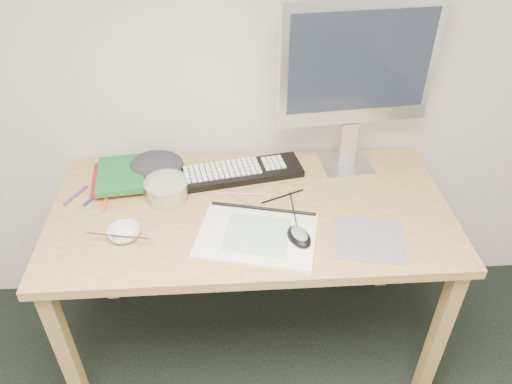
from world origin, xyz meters
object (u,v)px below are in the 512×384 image
sketchpad (257,236)px  keyboard (242,172)px  desk (251,225)px  monitor (358,68)px  rice_bowl (124,233)px

sketchpad → keyboard: size_ratio=0.84×
desk → keyboard: 0.23m
desk → sketchpad: (0.01, -0.15, 0.09)m
sketchpad → monitor: 0.68m
desk → keyboard: size_ratio=3.08×
desk → sketchpad: size_ratio=3.69×
sketchpad → monitor: monitor is taller
desk → monitor: 0.67m
desk → sketchpad: 0.18m
sketchpad → rice_bowl: rice_bowl is taller
rice_bowl → monitor: bearing=24.7°
desk → rice_bowl: 0.45m
desk → sketchpad: sketchpad is taller
desk → keyboard: keyboard is taller
sketchpad → keyboard: bearing=108.9°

